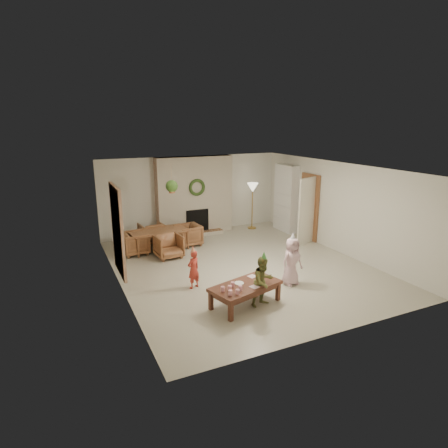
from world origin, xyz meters
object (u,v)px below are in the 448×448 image
child_red (194,269)px  child_plaid (263,281)px  dining_chair_near (169,246)px  dining_chair_far (152,233)px  dining_table (160,240)px  child_pink (292,261)px  coffee_table_top (245,286)px  dining_chair_left (135,243)px  dining_chair_right (188,235)px

child_red → child_plaid: child_plaid is taller
dining_chair_near → dining_chair_far: same height
dining_table → dining_chair_near: size_ratio=2.34×
dining_chair_far → child_pink: 4.75m
coffee_table_top → child_plaid: size_ratio=1.40×
dining_chair_left → child_pink: child_pink is taller
child_red → dining_table: bearing=-113.0°
dining_chair_right → child_pink: size_ratio=0.63×
dining_chair_right → child_red: (-0.90, -2.88, 0.12)m
child_red → child_pink: size_ratio=0.79×
dining_chair_right → child_pink: 3.80m
child_plaid → child_pink: child_pink is taller
dining_chair_far → child_plaid: bearing=97.4°
coffee_table_top → child_red: bearing=103.1°
dining_table → dining_chair_left: dining_chair_left is taller
dining_chair_right → child_pink: bearing=13.5°
dining_chair_right → child_red: bearing=-21.7°
dining_table → dining_chair_left: (-0.71, -0.05, 0.03)m
dining_chair_right → coffee_table_top: dining_chair_right is taller
dining_table → child_red: size_ratio=1.87×
coffee_table_top → child_pink: (1.41, 0.46, 0.14)m
dining_table → dining_chair_near: bearing=-90.0°
dining_chair_left → child_pink: (2.76, -3.49, 0.23)m
dining_chair_far → dining_chair_left: (-0.66, -0.76, 0.00)m
dining_chair_right → child_red: size_ratio=0.80×
child_plaid → coffee_table_top: bearing=142.2°
child_pink → dining_table: bearing=113.9°
dining_table → dining_chair_near: 0.71m
dining_chair_far → child_red: 3.52m
dining_table → dining_chair_far: dining_chair_far is taller
dining_table → child_plaid: child_plaid is taller
dining_chair_right → child_plaid: bearing=-3.4°
child_red → child_pink: 2.19m
dining_chair_near → child_red: bearing=-96.2°
dining_chair_near → dining_chair_left: size_ratio=1.00×
dining_table → dining_chair_left: size_ratio=2.34×
dining_chair_near → dining_chair_left: (-0.76, 0.66, 0.00)m
dining_table → coffee_table_top: (0.64, -4.00, 0.12)m
dining_chair_far → child_pink: size_ratio=0.63×
dining_chair_near → child_plaid: child_plaid is taller
dining_chair_right → dining_chair_near: bearing=-51.3°
dining_table → coffee_table_top: dining_table is taller
dining_table → dining_chair_right: (0.89, 0.07, 0.03)m
dining_chair_near → dining_chair_left: bearing=135.0°
dining_chair_far → dining_chair_left: same height
dining_chair_near → child_pink: bearing=-59.2°
coffee_table_top → child_plaid: bearing=-41.5°
dining_chair_right → child_plaid: (0.07, -4.22, 0.19)m
dining_chair_right → coffee_table_top: size_ratio=0.48×
dining_chair_near → coffee_table_top: (0.58, -3.29, 0.09)m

